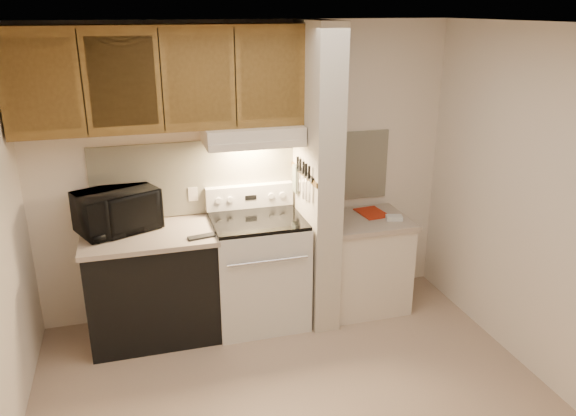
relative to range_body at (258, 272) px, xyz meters
name	(u,v)px	position (x,y,z in m)	size (l,w,h in m)	color
floor	(297,403)	(0.00, -1.16, -0.46)	(3.60, 3.60, 0.00)	tan
ceiling	(300,24)	(0.00, -1.16, 2.04)	(3.60, 3.60, 0.00)	white
wall_back	(248,172)	(0.00, 0.34, 0.79)	(3.60, 0.02, 2.50)	white
wall_right	(543,209)	(1.80, -1.16, 0.79)	(0.02, 3.00, 2.50)	white
backsplash	(248,174)	(0.00, 0.33, 0.78)	(2.60, 0.02, 0.63)	white
range_body	(258,272)	(0.00, 0.00, 0.00)	(0.76, 0.65, 0.92)	silver
oven_window	(267,284)	(0.00, -0.32, 0.04)	(0.50, 0.01, 0.30)	black
oven_handle	(268,261)	(0.00, -0.35, 0.26)	(0.02, 0.02, 0.65)	silver
cooktop	(257,220)	(0.00, 0.00, 0.48)	(0.74, 0.64, 0.03)	black
range_backguard	(250,196)	(0.00, 0.28, 0.59)	(0.76, 0.08, 0.20)	silver
range_display	(251,198)	(0.00, 0.24, 0.59)	(0.10, 0.01, 0.04)	black
range_knob_left_outer	(218,201)	(-0.28, 0.24, 0.59)	(0.05, 0.05, 0.02)	silver
range_knob_left_inner	(230,200)	(-0.18, 0.24, 0.59)	(0.05, 0.05, 0.02)	silver
range_knob_right_inner	(271,196)	(0.18, 0.24, 0.59)	(0.05, 0.05, 0.02)	silver
range_knob_right_outer	(282,195)	(0.28, 0.24, 0.59)	(0.05, 0.05, 0.02)	silver
dishwasher_front	(153,287)	(-0.88, 0.01, -0.03)	(1.00, 0.63, 0.87)	black
left_countertop	(148,236)	(-0.88, 0.01, 0.43)	(1.04, 0.67, 0.04)	#B4A18F
spoon_rest	(202,237)	(-0.48, -0.19, 0.46)	(0.22, 0.07, 0.02)	black
teal_jar	(102,223)	(-1.23, 0.23, 0.50)	(0.08, 0.08, 0.09)	#265B59
outlet	(193,194)	(-0.48, 0.32, 0.64)	(0.08, 0.01, 0.12)	beige
microwave	(117,210)	(-1.10, 0.15, 0.62)	(0.60, 0.40, 0.33)	black
partition_pillar	(317,179)	(0.51, -0.01, 0.79)	(0.22, 0.70, 2.50)	beige
pillar_trim	(304,174)	(0.39, -0.01, 0.84)	(0.01, 0.70, 0.04)	brown
knife_strip	(305,173)	(0.39, -0.06, 0.86)	(0.02, 0.42, 0.04)	black
knife_blade_a	(310,191)	(0.38, -0.22, 0.76)	(0.01, 0.04, 0.16)	silver
knife_handle_a	(309,172)	(0.38, -0.21, 0.91)	(0.02, 0.02, 0.10)	black
knife_blade_b	(306,189)	(0.38, -0.13, 0.75)	(0.01, 0.04, 0.18)	silver
knife_handle_b	(306,170)	(0.38, -0.13, 0.91)	(0.02, 0.02, 0.10)	black
knife_blade_c	(303,188)	(0.38, -0.06, 0.74)	(0.01, 0.04, 0.20)	silver
knife_handle_c	(303,167)	(0.38, -0.06, 0.91)	(0.02, 0.02, 0.10)	black
knife_blade_d	(300,182)	(0.38, 0.03, 0.76)	(0.01, 0.04, 0.16)	silver
knife_handle_d	(300,165)	(0.38, 0.03, 0.91)	(0.02, 0.02, 0.10)	black
knife_blade_e	(297,181)	(0.38, 0.11, 0.75)	(0.01, 0.04, 0.18)	silver
knife_handle_e	(298,162)	(0.38, 0.10, 0.91)	(0.02, 0.02, 0.10)	black
oven_mitt	(296,179)	(0.38, 0.17, 0.75)	(0.03, 0.10, 0.24)	slate
right_cab_base	(364,264)	(0.97, -0.01, -0.06)	(0.70, 0.60, 0.81)	beige
right_countertop	(366,220)	(0.97, -0.01, 0.37)	(0.74, 0.64, 0.04)	#B4A18F
red_folder	(372,213)	(1.07, 0.09, 0.40)	(0.22, 0.30, 0.01)	#B1270F
white_box	(394,218)	(1.19, -0.11, 0.41)	(0.14, 0.09, 0.04)	white
range_hood	(252,134)	(0.00, 0.12, 1.17)	(0.78, 0.44, 0.15)	beige
hood_lip	(258,146)	(0.00, -0.08, 1.12)	(0.78, 0.04, 0.06)	beige
upper_cabinets	(160,78)	(-0.69, 0.17, 1.62)	(2.18, 0.33, 0.77)	brown
cab_door_a	(40,85)	(-1.51, 0.01, 1.62)	(0.46, 0.01, 0.63)	brown
cab_gap_a	(82,83)	(-1.23, 0.01, 1.62)	(0.01, 0.01, 0.73)	black
cab_door_b	(122,82)	(-0.96, 0.01, 1.62)	(0.46, 0.01, 0.63)	brown
cab_gap_b	(161,81)	(-0.69, 0.01, 1.62)	(0.01, 0.01, 0.73)	black
cab_door_c	(199,79)	(-0.42, 0.01, 1.62)	(0.46, 0.01, 0.63)	brown
cab_gap_c	(235,78)	(-0.14, 0.01, 1.62)	(0.01, 0.01, 0.73)	black
cab_door_d	(271,77)	(0.13, 0.01, 1.62)	(0.46, 0.01, 0.63)	brown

